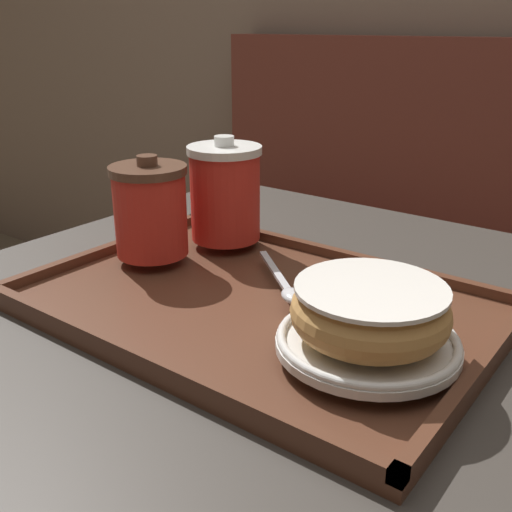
{
  "coord_description": "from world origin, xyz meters",
  "views": [
    {
      "loc": [
        0.37,
        -0.48,
        1.03
      ],
      "look_at": [
        0.01,
        -0.02,
        0.8
      ],
      "focal_mm": 42.0,
      "sensor_mm": 36.0,
      "label": 1
    }
  ],
  "objects": [
    {
      "name": "booth_bench",
      "position": [
        -0.13,
        0.87,
        0.32
      ],
      "size": [
        1.41,
        0.44,
        1.0
      ],
      "color": "brown",
      "rests_on": "ground_plane"
    },
    {
      "name": "cafe_table",
      "position": [
        0.0,
        0.0,
        0.55
      ],
      "size": [
        0.76,
        0.83,
        0.74
      ],
      "color": "#38332D",
      "rests_on": "ground_plane"
    },
    {
      "name": "serving_tray",
      "position": [
        0.01,
        -0.02,
        0.75
      ],
      "size": [
        0.49,
        0.34,
        0.02
      ],
      "color": "#512D1E",
      "rests_on": "cafe_table"
    },
    {
      "name": "coffee_cup_front",
      "position": [
        -0.16,
        -0.01,
        0.82
      ],
      "size": [
        0.09,
        0.09,
        0.12
      ],
      "color": "red",
      "rests_on": "serving_tray"
    },
    {
      "name": "coffee_cup_rear",
      "position": [
        -0.12,
        0.09,
        0.83
      ],
      "size": [
        0.1,
        0.1,
        0.14
      ],
      "color": "red",
      "rests_on": "serving_tray"
    },
    {
      "name": "plate_with_chocolate_donut",
      "position": [
        0.16,
        -0.06,
        0.77
      ],
      "size": [
        0.16,
        0.16,
        0.01
      ],
      "color": "white",
      "rests_on": "serving_tray"
    },
    {
      "name": "donut_chocolate_glazed",
      "position": [
        0.16,
        -0.06,
        0.8
      ],
      "size": [
        0.14,
        0.14,
        0.05
      ],
      "color": "tan",
      "rests_on": "plate_with_chocolate_donut"
    },
    {
      "name": "spoon",
      "position": [
        0.04,
        -0.0,
        0.77
      ],
      "size": [
        0.13,
        0.11,
        0.01
      ],
      "rotation": [
        0.0,
        0.0,
        5.58
      ],
      "color": "silver",
      "rests_on": "serving_tray"
    }
  ]
}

